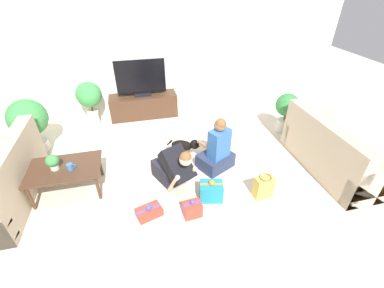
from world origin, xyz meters
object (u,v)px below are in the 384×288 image
dog (185,145)px  gift_box_a (211,191)px  potted_plant_corner_right (287,108)px  person_kneeling (173,168)px  gift_bag_a (263,187)px  mug (70,167)px  tabletop_plant (53,162)px  potted_plant_back_left (89,97)px  person_sitting (217,151)px  coffee_table (64,170)px  potted_plant_corner_left (29,120)px  gift_box_c (192,209)px  tv_console (144,106)px  tv (141,80)px  gift_box_b (149,212)px  sofa_right (334,152)px

dog → gift_box_a: same height
potted_plant_corner_right → person_kneeling: (-2.37, -1.04, -0.17)m
gift_bag_a → mug: size_ratio=2.99×
tabletop_plant → potted_plant_back_left: bearing=81.9°
potted_plant_back_left → tabletop_plant: size_ratio=3.94×
gift_box_a → mug: mug is taller
gift_bag_a → mug: (-2.55, 0.69, 0.30)m
gift_box_a → tabletop_plant: tabletop_plant is taller
tabletop_plant → dog: bearing=13.6°
person_sitting → potted_plant_back_left: bearing=-71.8°
coffee_table → gift_box_a: (1.94, -0.62, -0.25)m
gift_box_a → tabletop_plant: (-2.04, 0.62, 0.42)m
potted_plant_corner_left → gift_bag_a: size_ratio=2.67×
gift_box_c → gift_bag_a: bearing=5.7°
tv_console → tv: (0.00, 0.00, 0.58)m
potted_plant_corner_left → person_kneeling: bearing=-33.7°
gift_box_b → gift_bag_a: gift_bag_a is taller
gift_box_c → tabletop_plant: 1.96m
gift_box_a → coffee_table: bearing=162.2°
mug → gift_box_a: bearing=-16.9°
potted_plant_corner_left → tv_console: bearing=24.3°
potted_plant_corner_left → potted_plant_corner_right: bearing=-5.3°
dog → person_sitting: bearing=-113.5°
mug → person_sitting: bearing=2.4°
tv_console → gift_bag_a: size_ratio=3.92×
potted_plant_back_left → gift_bag_a: bearing=-48.6°
potted_plant_back_left → tabletop_plant: potted_plant_back_left is taller
person_kneeling → person_sitting: (0.74, 0.26, -0.01)m
potted_plant_corner_right → gift_box_c: bearing=-143.5°
potted_plant_back_left → gift_box_b: (0.87, -2.77, -0.52)m
dog → potted_plant_corner_right: bearing=-58.1°
person_sitting → tabletop_plant: 2.34m
gift_box_b → mug: size_ratio=3.11×
gift_box_a → potted_plant_back_left: bearing=123.2°
tv → gift_box_b: bearing=-93.6°
potted_plant_corner_right → gift_box_c: size_ratio=2.94×
tv → gift_box_b: (-0.18, -2.82, -0.76)m
potted_plant_corner_left → gift_bag_a: potted_plant_corner_left is taller
sofa_right → mug: size_ratio=14.36×
gift_bag_a → tv_console: bearing=116.4°
potted_plant_corner_left → tv: bearing=24.3°
tabletop_plant → potted_plant_corner_right: bearing=11.6°
sofa_right → gift_box_c: bearing=100.6°
sofa_right → person_kneeling: bearing=86.0°
sofa_right → coffee_table: sofa_right is taller
person_kneeling → gift_box_a: size_ratio=2.33×
person_kneeling → gift_box_a: person_kneeling is taller
tv → gift_box_a: tv is taller
tabletop_plant → gift_box_c: bearing=-26.3°
potted_plant_back_left → coffee_table: bearing=-95.3°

